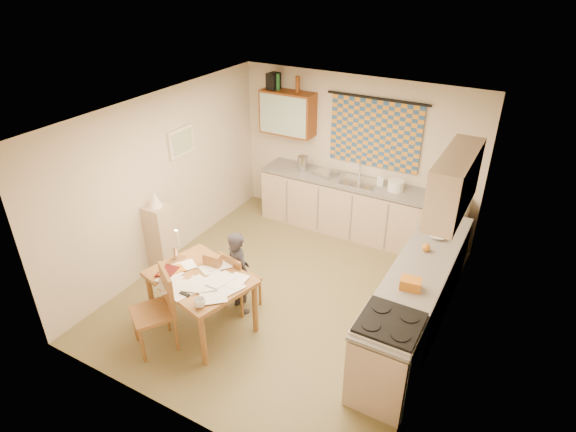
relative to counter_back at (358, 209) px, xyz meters
The scene contains 44 objects.
floor 2.02m from the counter_back, 96.62° to the right, with size 4.00×4.50×0.02m, color brown.
ceiling 2.84m from the counter_back, 96.62° to the right, with size 4.00×4.50×0.02m, color white.
wall_back 0.89m from the counter_back, 126.11° to the left, with size 4.00×0.02×2.50m, color beige.
wall_front 4.29m from the counter_back, 93.07° to the right, with size 4.00×0.02×2.50m, color beige.
wall_left 3.07m from the counter_back, 138.91° to the right, with size 0.02×4.50×2.50m, color beige.
wall_right 2.76m from the counter_back, 47.55° to the right, with size 0.02×4.50×2.50m, color beige.
window_blind 1.23m from the counter_back, 74.70° to the left, with size 1.45×0.03×1.05m, color navy.
curtain_rod 1.77m from the counter_back, 73.54° to the left, with size 0.04×0.04×1.60m, color black.
wall_cabinet 1.93m from the counter_back, behind, with size 0.90×0.34×0.70m, color #602D0D.
wall_cabinet_glass 1.93m from the counter_back, behind, with size 0.84×0.02×0.64m, color #99B2A5.
upper_cabinet_right 2.55m from the counter_back, 41.12° to the right, with size 0.34×1.30×0.70m, color tan.
framed_print 2.96m from the counter_back, 144.79° to the right, with size 0.04×0.50×0.40m, color #F5E3CE.
print_canvas 2.95m from the counter_back, 144.48° to the right, with size 0.01×0.42×0.32m, color beige.
counter_back is the anchor object (origin of this frame).
counter_right 2.34m from the counter_back, 50.95° to the right, with size 0.62×2.95×0.92m.
stove 3.27m from the counter_back, 63.24° to the right, with size 0.63×0.63×0.97m.
sink 0.43m from the counter_back, behind, with size 0.55×0.45×0.10m, color silver.
tap 0.64m from the counter_back, 115.60° to the left, with size 0.03×0.03×0.28m, color silver.
dish_rack 0.78m from the counter_back, behind, with size 0.35×0.30×0.06m, color silver.
kettle 1.17m from the counter_back, behind, with size 0.18×0.18×0.24m, color silver.
mixing_bowl 0.79m from the counter_back, ahead, with size 0.24×0.24×0.16m, color white.
soap_bottle 0.65m from the counter_back, ahead, with size 0.12×0.13×0.21m, color white.
bowl 1.89m from the counter_back, 35.98° to the right, with size 0.23×0.23×0.05m, color white.
orange_bag 2.75m from the counter_back, 56.90° to the right, with size 0.22×0.16×0.12m, color #C06C19.
fruit_orange 2.10m from the counter_back, 45.51° to the right, with size 0.10×0.10×0.10m, color #C06C19.
speaker 2.46m from the counter_back, behind, with size 0.16×0.20×0.26m, color black.
bottle_green 2.41m from the counter_back, behind, with size 0.07×0.07×0.26m, color #195926.
bottle_brown 2.19m from the counter_back, behind, with size 0.07×0.07×0.26m, color #602D0D.
dining_table 3.13m from the counter_back, 104.90° to the right, with size 1.37×1.17×0.75m.
chair_far 2.57m from the counter_back, 103.76° to the right, with size 0.46×0.46×0.85m.
chair_near 3.71m from the counter_back, 106.77° to the right, with size 0.63×0.63×1.00m.
person 2.60m from the counter_back, 103.13° to the right, with size 0.50×0.44×1.15m, color black.
shelf_stand 3.13m from the counter_back, 131.37° to the right, with size 0.32×0.30×1.05m, color tan.
lampshade 3.20m from the counter_back, 131.37° to the right, with size 0.20×0.20×0.22m, color #F5E3CE.
letter_rack 2.91m from the counter_back, 106.13° to the right, with size 0.22×0.10×0.16m, color brown.
mug 3.50m from the counter_back, 97.49° to the right, with size 0.17×0.17×0.10m, color white.
magazine 3.43m from the counter_back, 112.02° to the right, with size 0.23×0.29×0.02m, color #6E0C08.
book 3.30m from the counter_back, 111.95° to the right, with size 0.28×0.31×0.02m, color #C06C19.
orange_box 3.46m from the counter_back, 109.59° to the right, with size 0.12×0.08×0.04m, color #C06C19.
eyeglasses 3.47m from the counter_back, 102.24° to the right, with size 0.13×0.04×0.02m, color black.
candle_holder 3.17m from the counter_back, 114.11° to the right, with size 0.06×0.06×0.18m, color silver.
candle 3.15m from the counter_back, 113.93° to the right, with size 0.02×0.02×0.22m, color white.
candle_flame 3.20m from the counter_back, 113.82° to the right, with size 0.02×0.02×0.02m, color #FFCC66.
papers 3.19m from the counter_back, 103.14° to the right, with size 1.07×0.97×0.02m.
Camera 1 is at (2.58, -4.58, 4.12)m, focal length 30.00 mm.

